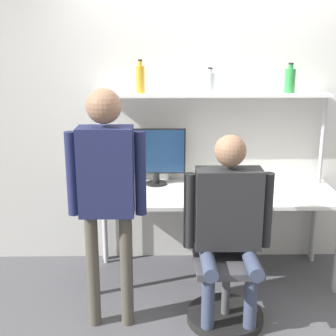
{
  "coord_description": "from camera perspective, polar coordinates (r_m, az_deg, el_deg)",
  "views": [
    {
      "loc": [
        -0.45,
        -3.32,
        2.01
      ],
      "look_at": [
        -0.4,
        -0.11,
        1.11
      ],
      "focal_mm": 50.0,
      "sensor_mm": 36.0,
      "label": 1
    }
  ],
  "objects": [
    {
      "name": "ground_plane",
      "position": [
        3.9,
        6.03,
        -15.45
      ],
      "size": [
        12.0,
        12.0,
        0.0
      ],
      "primitive_type": "plane",
      "color": "#4C4C51"
    },
    {
      "name": "wall_back",
      "position": [
        4.19,
        5.26,
        6.5
      ],
      "size": [
        8.0,
        0.06,
        2.7
      ],
      "color": "silver",
      "rests_on": "ground_plane"
    },
    {
      "name": "desk",
      "position": [
        3.96,
        5.64,
        -3.86
      ],
      "size": [
        2.06,
        0.74,
        0.76
      ],
      "color": "silver",
      "rests_on": "ground_plane"
    },
    {
      "name": "shelf_unit",
      "position": [
        4.02,
        5.51,
        6.19
      ],
      "size": [
        1.95,
        0.25,
        1.56
      ],
      "color": "white",
      "rests_on": "ground_plane"
    },
    {
      "name": "monitor",
      "position": [
        4.06,
        -1.48,
        1.7
      ],
      "size": [
        0.51,
        0.19,
        0.5
      ],
      "color": "black",
      "rests_on": "desk"
    },
    {
      "name": "laptop",
      "position": [
        3.78,
        7.24,
        -2.83
      ],
      "size": [
        0.3,
        0.21,
        0.21
      ],
      "color": "#333338",
      "rests_on": "desk"
    },
    {
      "name": "cell_phone",
      "position": [
        3.75,
        10.93,
        -4.01
      ],
      "size": [
        0.07,
        0.15,
        0.01
      ],
      "color": "silver",
      "rests_on": "desk"
    },
    {
      "name": "office_chair",
      "position": [
        3.53,
        7.0,
        -13.58
      ],
      "size": [
        0.56,
        0.56,
        0.94
      ],
      "color": "black",
      "rests_on": "ground_plane"
    },
    {
      "name": "person_seated",
      "position": [
        3.26,
        7.41,
        -5.77
      ],
      "size": [
        0.62,
        0.47,
        1.39
      ],
      "color": "#38425B",
      "rests_on": "ground_plane"
    },
    {
      "name": "person_standing",
      "position": [
        3.15,
        -7.51,
        -1.54
      ],
      "size": [
        0.53,
        0.23,
        1.7
      ],
      "color": "#4C473D",
      "rests_on": "ground_plane"
    },
    {
      "name": "bottle_amber",
      "position": [
        3.96,
        -3.39,
        10.79
      ],
      "size": [
        0.07,
        0.07,
        0.28
      ],
      "color": "gold",
      "rests_on": "shelf_unit"
    },
    {
      "name": "bottle_green",
      "position": [
        4.11,
        14.64,
        10.32
      ],
      "size": [
        0.09,
        0.09,
        0.25
      ],
      "color": "#2D8C3F",
      "rests_on": "shelf_unit"
    },
    {
      "name": "bottle_clear",
      "position": [
        3.98,
        5.12,
        10.37
      ],
      "size": [
        0.08,
        0.08,
        0.21
      ],
      "color": "silver",
      "rests_on": "shelf_unit"
    }
  ]
}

